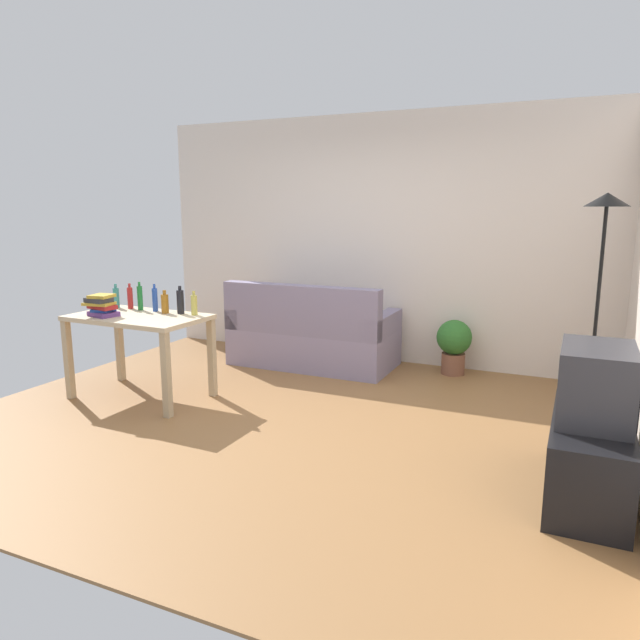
{
  "coord_description": "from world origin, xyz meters",
  "views": [
    {
      "loc": [
        2.12,
        -3.95,
        1.71
      ],
      "look_at": [
        0.1,
        0.5,
        0.75
      ],
      "focal_mm": 32.44,
      "sensor_mm": 36.0,
      "label": 1
    }
  ],
  "objects_px": {
    "bottle_tall": "(116,297)",
    "bottle_blue": "(155,299)",
    "torchiere_lamp": "(603,248)",
    "potted_plant": "(454,343)",
    "tv": "(597,384)",
    "couch": "(311,338)",
    "tv_stand": "(589,458)",
    "bottle_green": "(140,298)",
    "desk": "(139,327)",
    "bottle_red": "(130,298)",
    "bottle_amber": "(165,303)",
    "book_stack": "(101,306)",
    "bottle_dark": "(180,302)",
    "bottle_squat": "(194,305)"
  },
  "relations": [
    {
      "from": "tv",
      "to": "bottle_red",
      "type": "distance_m",
      "value": 4.04
    },
    {
      "from": "desk",
      "to": "book_stack",
      "type": "bearing_deg",
      "value": -144.28
    },
    {
      "from": "potted_plant",
      "to": "book_stack",
      "type": "bearing_deg",
      "value": -142.14
    },
    {
      "from": "tv_stand",
      "to": "bottle_amber",
      "type": "xyz_separation_m",
      "value": [
        -3.54,
        0.52,
        0.61
      ]
    },
    {
      "from": "tv",
      "to": "bottle_red",
      "type": "bearing_deg",
      "value": 81.83
    },
    {
      "from": "tv_stand",
      "to": "bottle_tall",
      "type": "xyz_separation_m",
      "value": [
        -4.16,
        0.56,
        0.62
      ]
    },
    {
      "from": "potted_plant",
      "to": "bottle_green",
      "type": "distance_m",
      "value": 3.15
    },
    {
      "from": "couch",
      "to": "book_stack",
      "type": "distance_m",
      "value": 2.21
    },
    {
      "from": "desk",
      "to": "bottle_dark",
      "type": "bearing_deg",
      "value": 37.53
    },
    {
      "from": "tv",
      "to": "potted_plant",
      "type": "relative_size",
      "value": 1.05
    },
    {
      "from": "bottle_green",
      "to": "bottle_dark",
      "type": "xyz_separation_m",
      "value": [
        0.46,
        0.01,
        -0.01
      ]
    },
    {
      "from": "bottle_tall",
      "to": "bottle_squat",
      "type": "bearing_deg",
      "value": -0.25
    },
    {
      "from": "couch",
      "to": "bottle_red",
      "type": "bearing_deg",
      "value": 47.58
    },
    {
      "from": "potted_plant",
      "to": "bottle_green",
      "type": "height_order",
      "value": "bottle_green"
    },
    {
      "from": "couch",
      "to": "bottle_blue",
      "type": "relative_size",
      "value": 6.88
    },
    {
      "from": "bottle_green",
      "to": "bottle_blue",
      "type": "height_order",
      "value": "bottle_green"
    },
    {
      "from": "potted_plant",
      "to": "bottle_dark",
      "type": "height_order",
      "value": "bottle_dark"
    },
    {
      "from": "book_stack",
      "to": "potted_plant",
      "type": "bearing_deg",
      "value": 37.86
    },
    {
      "from": "potted_plant",
      "to": "book_stack",
      "type": "height_order",
      "value": "book_stack"
    },
    {
      "from": "tv",
      "to": "bottle_red",
      "type": "relative_size",
      "value": 2.49
    },
    {
      "from": "bottle_tall",
      "to": "bottle_red",
      "type": "height_order",
      "value": "bottle_red"
    },
    {
      "from": "bottle_amber",
      "to": "couch",
      "type": "bearing_deg",
      "value": 60.93
    },
    {
      "from": "bottle_blue",
      "to": "bottle_squat",
      "type": "bearing_deg",
      "value": -0.47
    },
    {
      "from": "bottle_tall",
      "to": "bottle_blue",
      "type": "xyz_separation_m",
      "value": [
        0.47,
        -0.0,
        0.01
      ]
    },
    {
      "from": "tv",
      "to": "bottle_blue",
      "type": "bearing_deg",
      "value": 81.37
    },
    {
      "from": "tv",
      "to": "bottle_red",
      "type": "xyz_separation_m",
      "value": [
        -4.0,
        0.57,
        0.17
      ]
    },
    {
      "from": "tv",
      "to": "bottle_squat",
      "type": "height_order",
      "value": "bottle_squat"
    },
    {
      "from": "desk",
      "to": "couch",
      "type": "bearing_deg",
      "value": 60.71
    },
    {
      "from": "desk",
      "to": "book_stack",
      "type": "relative_size",
      "value": 4.19
    },
    {
      "from": "bottle_blue",
      "to": "bottle_amber",
      "type": "relative_size",
      "value": 1.2
    },
    {
      "from": "couch",
      "to": "bottle_green",
      "type": "relative_size",
      "value": 6.58
    },
    {
      "from": "bottle_red",
      "to": "book_stack",
      "type": "xyz_separation_m",
      "value": [
        0.05,
        -0.41,
        -0.01
      ]
    },
    {
      "from": "tv_stand",
      "to": "tv",
      "type": "height_order",
      "value": "tv"
    },
    {
      "from": "bottle_squat",
      "to": "torchiere_lamp",
      "type": "bearing_deg",
      "value": 10.35
    },
    {
      "from": "torchiere_lamp",
      "to": "book_stack",
      "type": "distance_m",
      "value": 4.11
    },
    {
      "from": "couch",
      "to": "bottle_blue",
      "type": "xyz_separation_m",
      "value": [
        -0.94,
        -1.38,
        0.56
      ]
    },
    {
      "from": "bottle_red",
      "to": "bottle_blue",
      "type": "relative_size",
      "value": 0.95
    },
    {
      "from": "tv_stand",
      "to": "tv",
      "type": "bearing_deg",
      "value": -90.0
    },
    {
      "from": "couch",
      "to": "bottle_tall",
      "type": "distance_m",
      "value": 2.05
    },
    {
      "from": "couch",
      "to": "tv",
      "type": "distance_m",
      "value": 3.39
    },
    {
      "from": "tv",
      "to": "desk",
      "type": "distance_m",
      "value": 3.72
    },
    {
      "from": "bottle_dark",
      "to": "torchiere_lamp",
      "type": "bearing_deg",
      "value": 9.88
    },
    {
      "from": "torchiere_lamp",
      "to": "potted_plant",
      "type": "height_order",
      "value": "torchiere_lamp"
    },
    {
      "from": "torchiere_lamp",
      "to": "bottle_blue",
      "type": "relative_size",
      "value": 7.12
    },
    {
      "from": "bottle_blue",
      "to": "couch",
      "type": "bearing_deg",
      "value": 55.73
    },
    {
      "from": "desk",
      "to": "bottle_blue",
      "type": "bearing_deg",
      "value": 88.66
    },
    {
      "from": "book_stack",
      "to": "bottle_tall",
      "type": "bearing_deg",
      "value": 117.47
    },
    {
      "from": "bottle_red",
      "to": "bottle_amber",
      "type": "bearing_deg",
      "value": -7.18
    },
    {
      "from": "couch",
      "to": "tv_stand",
      "type": "bearing_deg",
      "value": 144.79
    },
    {
      "from": "tv",
      "to": "bottle_red",
      "type": "height_order",
      "value": "bottle_red"
    }
  ]
}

